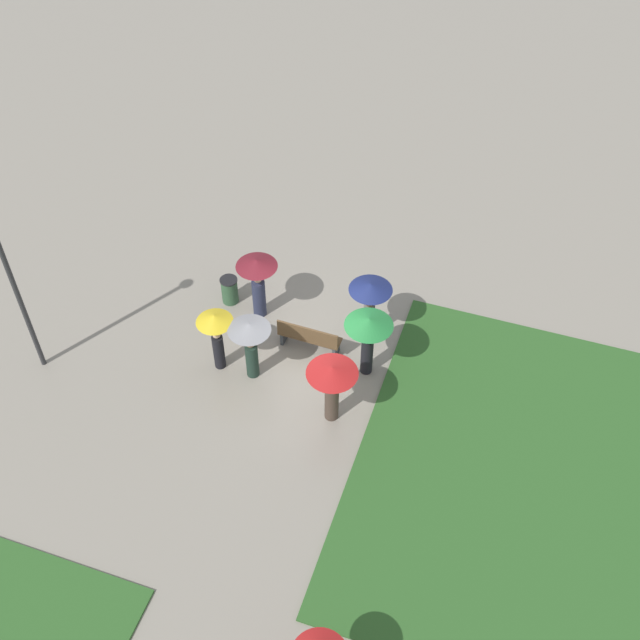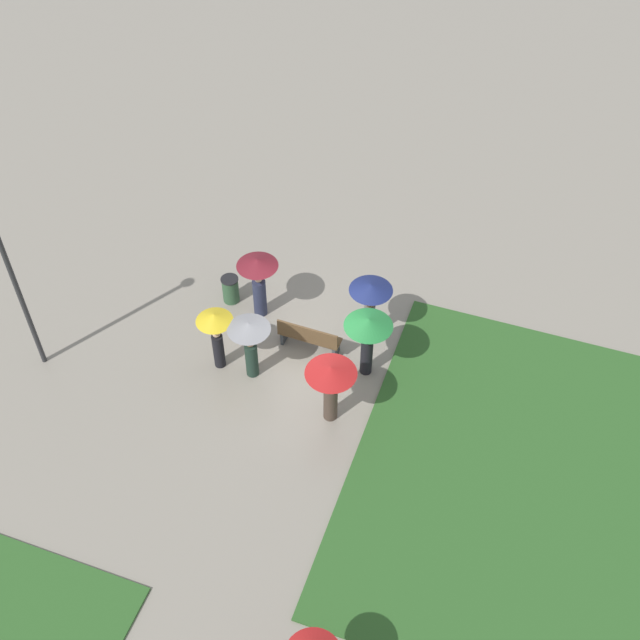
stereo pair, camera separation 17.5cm
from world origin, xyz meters
name	(u,v)px [view 2 (the right image)]	position (x,y,z in m)	size (l,w,h in m)	color
ground_plane	(311,356)	(0.00, 0.00, 0.00)	(90.00, 90.00, 0.00)	gray
lawn_patch_near	(542,487)	(-6.12, 1.91, 0.03)	(8.28, 9.29, 0.06)	#2D5B26
park_bench	(309,337)	(0.12, -0.20, 0.46)	(1.62, 0.46, 0.90)	brown
lamp_post	(10,271)	(6.29, 2.40, 3.11)	(0.32, 0.32, 4.90)	#2D2D30
trash_bin	(231,289)	(2.72, -1.18, 0.39)	(0.48, 0.48, 0.78)	#335638
crowd_person_maroon	(258,276)	(1.78, -1.00, 1.36)	(1.07, 1.07, 1.92)	#282D47
crowd_person_red	(331,380)	(-1.08, 1.62, 1.34)	(1.19, 1.19, 1.79)	#47382D
crowd_person_yellow	(216,328)	(2.05, 1.02, 1.32)	(0.90, 0.90, 1.81)	black
crowd_person_green	(368,331)	(-1.46, 0.00, 1.46)	(1.18, 1.18, 1.87)	black
crowd_person_grey	(250,337)	(1.17, 1.01, 1.32)	(1.04, 1.04, 1.81)	#1E3328
crowd_person_navy	(370,297)	(-1.15, -1.19, 1.37)	(1.09, 1.09, 1.81)	slate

